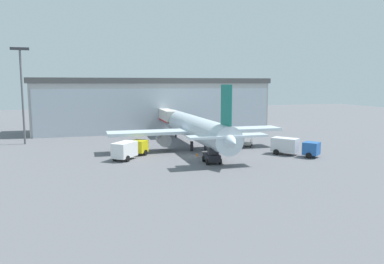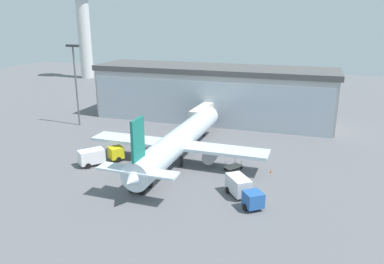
{
  "view_description": "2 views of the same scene",
  "coord_description": "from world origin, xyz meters",
  "px_view_note": "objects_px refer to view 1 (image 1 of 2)",
  "views": [
    {
      "loc": [
        -17.03,
        -54.86,
        11.27
      ],
      "look_at": [
        1.65,
        7.48,
        2.76
      ],
      "focal_mm": 35.0,
      "sensor_mm": 36.0,
      "label": 1
    },
    {
      "loc": [
        22.72,
        -48.91,
        23.35
      ],
      "look_at": [
        4.03,
        6.89,
        5.17
      ],
      "focal_mm": 35.0,
      "sensor_mm": 36.0,
      "label": 2
    }
  ],
  "objects_px": {
    "safety_cone_nose": "(197,154)",
    "safety_cone_wingtip": "(275,143)",
    "baggage_cart": "(247,144)",
    "pushback_tug": "(212,156)",
    "jet_bridge": "(165,115)",
    "apron_light_mast": "(22,87)",
    "fuel_truck": "(293,146)",
    "airplane": "(195,128)",
    "catering_truck": "(129,149)"
  },
  "relations": [
    {
      "from": "baggage_cart",
      "to": "fuel_truck",
      "type": "bearing_deg",
      "value": -128.65
    },
    {
      "from": "jet_bridge",
      "to": "baggage_cart",
      "type": "height_order",
      "value": "jet_bridge"
    },
    {
      "from": "airplane",
      "to": "fuel_truck",
      "type": "relative_size",
      "value": 5.18
    },
    {
      "from": "fuel_truck",
      "to": "baggage_cart",
      "type": "bearing_deg",
      "value": 161.35
    },
    {
      "from": "jet_bridge",
      "to": "airplane",
      "type": "distance_m",
      "value": 18.94
    },
    {
      "from": "apron_light_mast",
      "to": "airplane",
      "type": "bearing_deg",
      "value": -25.02
    },
    {
      "from": "airplane",
      "to": "fuel_truck",
      "type": "distance_m",
      "value": 16.76
    },
    {
      "from": "catering_truck",
      "to": "pushback_tug",
      "type": "height_order",
      "value": "catering_truck"
    },
    {
      "from": "airplane",
      "to": "safety_cone_nose",
      "type": "height_order",
      "value": "airplane"
    },
    {
      "from": "apron_light_mast",
      "to": "catering_truck",
      "type": "distance_m",
      "value": 27.0
    },
    {
      "from": "catering_truck",
      "to": "baggage_cart",
      "type": "height_order",
      "value": "catering_truck"
    },
    {
      "from": "safety_cone_wingtip",
      "to": "jet_bridge",
      "type": "bearing_deg",
      "value": 130.63
    },
    {
      "from": "jet_bridge",
      "to": "apron_light_mast",
      "type": "relative_size",
      "value": 0.82
    },
    {
      "from": "baggage_cart",
      "to": "safety_cone_wingtip",
      "type": "height_order",
      "value": "baggage_cart"
    },
    {
      "from": "baggage_cart",
      "to": "jet_bridge",
      "type": "bearing_deg",
      "value": 60.07
    },
    {
      "from": "fuel_truck",
      "to": "safety_cone_nose",
      "type": "height_order",
      "value": "fuel_truck"
    },
    {
      "from": "apron_light_mast",
      "to": "catering_truck",
      "type": "bearing_deg",
      "value": -48.06
    },
    {
      "from": "jet_bridge",
      "to": "pushback_tug",
      "type": "height_order",
      "value": "jet_bridge"
    },
    {
      "from": "apron_light_mast",
      "to": "safety_cone_wingtip",
      "type": "relative_size",
      "value": 32.18
    },
    {
      "from": "safety_cone_wingtip",
      "to": "apron_light_mast",
      "type": "bearing_deg",
      "value": 162.75
    },
    {
      "from": "catering_truck",
      "to": "fuel_truck",
      "type": "relative_size",
      "value": 0.99
    },
    {
      "from": "pushback_tug",
      "to": "safety_cone_wingtip",
      "type": "relative_size",
      "value": 6.04
    },
    {
      "from": "safety_cone_nose",
      "to": "safety_cone_wingtip",
      "type": "xyz_separation_m",
      "value": [
        17.18,
        6.52,
        0.0
      ]
    },
    {
      "from": "apron_light_mast",
      "to": "fuel_truck",
      "type": "height_order",
      "value": "apron_light_mast"
    },
    {
      "from": "airplane",
      "to": "pushback_tug",
      "type": "bearing_deg",
      "value": 174.66
    },
    {
      "from": "jet_bridge",
      "to": "apron_light_mast",
      "type": "bearing_deg",
      "value": 102.91
    },
    {
      "from": "fuel_truck",
      "to": "pushback_tug",
      "type": "bearing_deg",
      "value": -120.91
    },
    {
      "from": "apron_light_mast",
      "to": "safety_cone_nose",
      "type": "bearing_deg",
      "value": -36.7
    },
    {
      "from": "pushback_tug",
      "to": "safety_cone_nose",
      "type": "height_order",
      "value": "pushback_tug"
    },
    {
      "from": "jet_bridge",
      "to": "pushback_tug",
      "type": "distance_m",
      "value": 31.31
    },
    {
      "from": "airplane",
      "to": "catering_truck",
      "type": "bearing_deg",
      "value": 114.61
    },
    {
      "from": "airplane",
      "to": "safety_cone_wingtip",
      "type": "distance_m",
      "value": 15.77
    },
    {
      "from": "airplane",
      "to": "fuel_truck",
      "type": "xyz_separation_m",
      "value": [
        12.92,
        -10.47,
        -2.09
      ]
    },
    {
      "from": "catering_truck",
      "to": "baggage_cart",
      "type": "bearing_deg",
      "value": -39.02
    },
    {
      "from": "safety_cone_nose",
      "to": "safety_cone_wingtip",
      "type": "distance_m",
      "value": 18.38
    },
    {
      "from": "baggage_cart",
      "to": "safety_cone_nose",
      "type": "distance_m",
      "value": 12.75
    },
    {
      "from": "jet_bridge",
      "to": "catering_truck",
      "type": "relative_size",
      "value": 2.06
    },
    {
      "from": "apron_light_mast",
      "to": "airplane",
      "type": "relative_size",
      "value": 0.48
    },
    {
      "from": "fuel_truck",
      "to": "safety_cone_wingtip",
      "type": "relative_size",
      "value": 12.92
    },
    {
      "from": "fuel_truck",
      "to": "safety_cone_wingtip",
      "type": "distance_m",
      "value": 10.59
    },
    {
      "from": "fuel_truck",
      "to": "safety_cone_nose",
      "type": "bearing_deg",
      "value": -142.16
    },
    {
      "from": "pushback_tug",
      "to": "safety_cone_nose",
      "type": "relative_size",
      "value": 6.04
    },
    {
      "from": "jet_bridge",
      "to": "safety_cone_nose",
      "type": "height_order",
      "value": "jet_bridge"
    },
    {
      "from": "jet_bridge",
      "to": "safety_cone_nose",
      "type": "xyz_separation_m",
      "value": [
        -0.75,
        -25.68,
        -3.98
      ]
    },
    {
      "from": "baggage_cart",
      "to": "pushback_tug",
      "type": "xyz_separation_m",
      "value": [
        -10.78,
        -11.42,
        0.47
      ]
    },
    {
      "from": "catering_truck",
      "to": "baggage_cart",
      "type": "distance_m",
      "value": 22.04
    },
    {
      "from": "apron_light_mast",
      "to": "catering_truck",
      "type": "relative_size",
      "value": 2.51
    },
    {
      "from": "jet_bridge",
      "to": "baggage_cart",
      "type": "distance_m",
      "value": 22.67
    },
    {
      "from": "jet_bridge",
      "to": "fuel_truck",
      "type": "xyz_separation_m",
      "value": [
        13.93,
        -29.37,
        -2.79
      ]
    },
    {
      "from": "baggage_cart",
      "to": "pushback_tug",
      "type": "distance_m",
      "value": 15.72
    }
  ]
}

